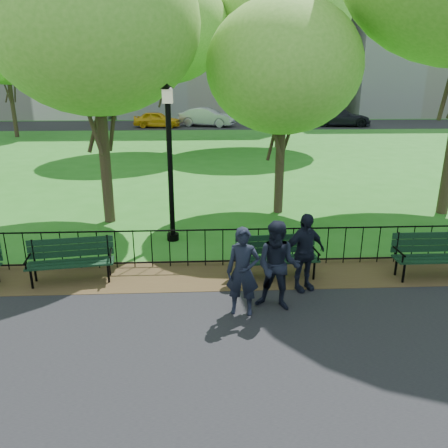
{
  "coord_description": "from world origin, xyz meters",
  "views": [
    {
      "loc": [
        -1.04,
        -7.2,
        4.06
      ],
      "look_at": [
        -0.6,
        1.5,
        1.18
      ],
      "focal_mm": 35.0,
      "sensor_mm": 36.0,
      "label": 1
    }
  ],
  "objects_px": {
    "tree_near_e": "(284,67)",
    "sedan_dark": "(339,117)",
    "lamppost": "(170,159)",
    "person_right": "(304,252)",
    "tree_near_w": "(93,23)",
    "person_mid": "(278,266)",
    "park_bench_main": "(261,252)",
    "person_left": "(243,272)",
    "park_bench_left_a": "(71,256)",
    "taxi": "(157,120)",
    "park_bench_right_a": "(436,251)",
    "tree_far_e": "(282,16)",
    "tree_far_c": "(164,27)",
    "tree_far_w": "(3,42)",
    "sedan_silver": "(207,117)"
  },
  "relations": [
    {
      "from": "tree_far_w",
      "to": "tree_far_c",
      "type": "bearing_deg",
      "value": -32.9
    },
    {
      "from": "park_bench_left_a",
      "to": "tree_far_e",
      "type": "xyz_separation_m",
      "value": [
        7.57,
        19.02,
        7.02
      ]
    },
    {
      "from": "person_left",
      "to": "tree_near_e",
      "type": "bearing_deg",
      "value": 85.87
    },
    {
      "from": "sedan_dark",
      "to": "park_bench_left_a",
      "type": "bearing_deg",
      "value": 160.4
    },
    {
      "from": "park_bench_left_a",
      "to": "sedan_dark",
      "type": "xyz_separation_m",
      "value": [
        15.34,
        31.6,
        0.25
      ]
    },
    {
      "from": "taxi",
      "to": "sedan_dark",
      "type": "height_order",
      "value": "sedan_dark"
    },
    {
      "from": "tree_far_e",
      "to": "sedan_silver",
      "type": "relative_size",
      "value": 2.17
    },
    {
      "from": "tree_far_e",
      "to": "tree_far_w",
      "type": "height_order",
      "value": "tree_far_e"
    },
    {
      "from": "tree_far_e",
      "to": "person_left",
      "type": "xyz_separation_m",
      "value": [
        -4.1,
        -20.57,
        -6.76
      ]
    },
    {
      "from": "park_bench_left_a",
      "to": "tree_far_e",
      "type": "height_order",
      "value": "tree_far_e"
    },
    {
      "from": "park_bench_main",
      "to": "park_bench_right_a",
      "type": "bearing_deg",
      "value": -4.77
    },
    {
      "from": "person_mid",
      "to": "sedan_dark",
      "type": "relative_size",
      "value": 0.3
    },
    {
      "from": "park_bench_main",
      "to": "person_right",
      "type": "distance_m",
      "value": 0.97
    },
    {
      "from": "park_bench_right_a",
      "to": "taxi",
      "type": "xyz_separation_m",
      "value": [
        -8.9,
        31.45,
        0.11
      ]
    },
    {
      "from": "person_right",
      "to": "person_mid",
      "type": "bearing_deg",
      "value": -152.79
    },
    {
      "from": "person_left",
      "to": "taxi",
      "type": "xyz_separation_m",
      "value": [
        -4.63,
        32.8,
        -0.12
      ]
    },
    {
      "from": "sedan_dark",
      "to": "person_right",
      "type": "bearing_deg",
      "value": 168.16
    },
    {
      "from": "person_left",
      "to": "sedan_silver",
      "type": "height_order",
      "value": "sedan_silver"
    },
    {
      "from": "sedan_dark",
      "to": "tree_far_c",
      "type": "bearing_deg",
      "value": 140.58
    },
    {
      "from": "tree_far_e",
      "to": "sedan_dark",
      "type": "distance_m",
      "value": 16.27
    },
    {
      "from": "tree_far_c",
      "to": "tree_far_w",
      "type": "distance_m",
      "value": 14.11
    },
    {
      "from": "tree_far_w",
      "to": "person_left",
      "type": "xyz_separation_m",
      "value": [
        14.48,
        -26.66,
        -5.76
      ]
    },
    {
      "from": "park_bench_main",
      "to": "tree_far_c",
      "type": "relative_size",
      "value": 0.19
    },
    {
      "from": "tree_near_w",
      "to": "tree_far_e",
      "type": "bearing_deg",
      "value": 63.02
    },
    {
      "from": "park_bench_main",
      "to": "tree_near_w",
      "type": "distance_m",
      "value": 7.59
    },
    {
      "from": "lamppost",
      "to": "tree_near_e",
      "type": "xyz_separation_m",
      "value": [
        3.23,
        2.44,
        2.24
      ]
    },
    {
      "from": "person_mid",
      "to": "taxi",
      "type": "xyz_separation_m",
      "value": [
        -5.28,
        32.66,
        -0.15
      ]
    },
    {
      "from": "person_mid",
      "to": "park_bench_right_a",
      "type": "bearing_deg",
      "value": 37.99
    },
    {
      "from": "tree_near_w",
      "to": "person_mid",
      "type": "height_order",
      "value": "tree_near_w"
    },
    {
      "from": "tree_far_e",
      "to": "taxi",
      "type": "height_order",
      "value": "tree_far_e"
    },
    {
      "from": "park_bench_main",
      "to": "taxi",
      "type": "xyz_separation_m",
      "value": [
        -5.14,
        31.39,
        0.09
      ]
    },
    {
      "from": "tree_far_e",
      "to": "park_bench_left_a",
      "type": "bearing_deg",
      "value": -111.71
    },
    {
      "from": "person_right",
      "to": "park_bench_right_a",
      "type": "bearing_deg",
      "value": -12.34
    },
    {
      "from": "park_bench_main",
      "to": "person_left",
      "type": "height_order",
      "value": "person_left"
    },
    {
      "from": "park_bench_main",
      "to": "sedan_silver",
      "type": "height_order",
      "value": "sedan_silver"
    },
    {
      "from": "tree_near_e",
      "to": "park_bench_left_a",
      "type": "bearing_deg",
      "value": -137.21
    },
    {
      "from": "person_right",
      "to": "sedan_dark",
      "type": "distance_m",
      "value": 33.95
    },
    {
      "from": "park_bench_main",
      "to": "sedan_silver",
      "type": "relative_size",
      "value": 0.38
    },
    {
      "from": "tree_far_c",
      "to": "taxi",
      "type": "height_order",
      "value": "tree_far_c"
    },
    {
      "from": "park_bench_left_a",
      "to": "park_bench_right_a",
      "type": "xyz_separation_m",
      "value": [
        7.75,
        -0.19,
        0.03
      ]
    },
    {
      "from": "person_mid",
      "to": "sedan_silver",
      "type": "distance_m",
      "value": 33.5
    },
    {
      "from": "tree_near_e",
      "to": "sedan_dark",
      "type": "height_order",
      "value": "tree_near_e"
    },
    {
      "from": "tree_near_e",
      "to": "park_bench_main",
      "type": "bearing_deg",
      "value": -103.8
    },
    {
      "from": "sedan_silver",
      "to": "person_mid",
      "type": "bearing_deg",
      "value": -158.95
    },
    {
      "from": "lamppost",
      "to": "tree_near_e",
      "type": "relative_size",
      "value": 0.63
    },
    {
      "from": "taxi",
      "to": "person_mid",
      "type": "bearing_deg",
      "value": -162.95
    },
    {
      "from": "tree_near_e",
      "to": "tree_far_c",
      "type": "xyz_separation_m",
      "value": [
        -4.37,
        12.64,
        2.36
      ]
    },
    {
      "from": "park_bench_right_a",
      "to": "person_right",
      "type": "xyz_separation_m",
      "value": [
        -2.97,
        -0.48,
        0.21
      ]
    },
    {
      "from": "taxi",
      "to": "sedan_silver",
      "type": "distance_m",
      "value": 4.51
    },
    {
      "from": "tree_near_e",
      "to": "tree_near_w",
      "type": "bearing_deg",
      "value": -172.16
    }
  ]
}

